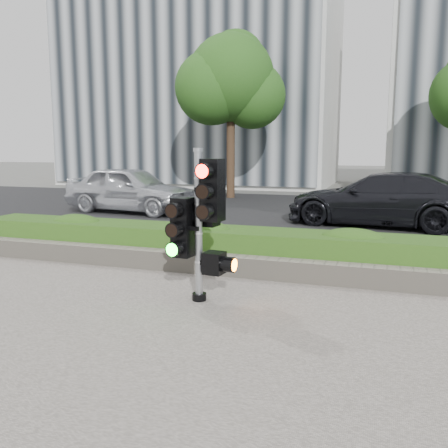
{
  "coord_description": "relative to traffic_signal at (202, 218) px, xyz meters",
  "views": [
    {
      "loc": [
        1.94,
        -5.6,
        2.16
      ],
      "look_at": [
        -0.14,
        0.6,
        1.12
      ],
      "focal_mm": 38.0,
      "sensor_mm": 36.0,
      "label": 1
    }
  ],
  "objects": [
    {
      "name": "ground",
      "position": [
        0.43,
        -0.48,
        -1.22
      ],
      "size": [
        120.0,
        120.0,
        0.0
      ],
      "primitive_type": "plane",
      "color": "#51514C",
      "rests_on": "ground"
    },
    {
      "name": "sidewalk",
      "position": [
        0.43,
        -2.98,
        -1.2
      ],
      "size": [
        16.0,
        11.0,
        0.03
      ],
      "primitive_type": "cube",
      "color": "#9E9389",
      "rests_on": "ground"
    },
    {
      "name": "road",
      "position": [
        0.43,
        9.52,
        -1.21
      ],
      "size": [
        60.0,
        13.0,
        0.02
      ],
      "primitive_type": "cube",
      "color": "black",
      "rests_on": "ground"
    },
    {
      "name": "curb",
      "position": [
        0.43,
        2.67,
        -1.16
      ],
      "size": [
        60.0,
        0.25,
        0.12
      ],
      "primitive_type": "cube",
      "color": "gray",
      "rests_on": "ground"
    },
    {
      "name": "stone_wall",
      "position": [
        0.43,
        1.42,
        -1.02
      ],
      "size": [
        12.0,
        0.32,
        0.34
      ],
      "primitive_type": "cube",
      "color": "gray",
      "rests_on": "sidewalk"
    },
    {
      "name": "hedge",
      "position": [
        0.43,
        2.07,
        -0.85
      ],
      "size": [
        12.0,
        1.0,
        0.68
      ],
      "primitive_type": "cube",
      "color": "#568629",
      "rests_on": "sidewalk"
    },
    {
      "name": "building_left",
      "position": [
        -8.57,
        22.52,
        6.28
      ],
      "size": [
        16.0,
        9.0,
        15.0
      ],
      "primitive_type": "cube",
      "color": "#B7B7B2",
      "rests_on": "ground"
    },
    {
      "name": "tree_left",
      "position": [
        -4.08,
        14.08,
        3.83
      ],
      "size": [
        4.61,
        4.03,
        7.34
      ],
      "color": "black",
      "rests_on": "ground"
    },
    {
      "name": "traffic_signal",
      "position": [
        0.0,
        0.0,
        0.0
      ],
      "size": [
        0.76,
        0.58,
        2.14
      ],
      "rotation": [
        0.0,
        0.0,
        -0.12
      ],
      "color": "black",
      "rests_on": "sidewalk"
    },
    {
      "name": "car_silver",
      "position": [
        -5.79,
        8.2,
        -0.41
      ],
      "size": [
        4.83,
        2.43,
        1.58
      ],
      "primitive_type": "imported",
      "rotation": [
        0.0,
        0.0,
        1.44
      ],
      "color": "silver",
      "rests_on": "road"
    },
    {
      "name": "car_dark",
      "position": [
        2.33,
        7.87,
        -0.44
      ],
      "size": [
        5.44,
        2.83,
        1.51
      ],
      "primitive_type": "imported",
      "rotation": [
        0.0,
        0.0,
        -1.71
      ],
      "color": "black",
      "rests_on": "road"
    }
  ]
}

